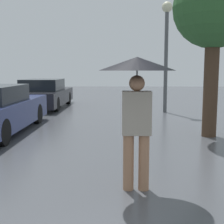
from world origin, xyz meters
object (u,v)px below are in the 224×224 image
pedestrian (137,86)px  tree (214,10)px  parked_car_farthest (44,94)px  street_lamp (166,38)px

pedestrian → tree: bearing=60.6°
tree → pedestrian: bearing=-119.4°
parked_car_farthest → street_lamp: size_ratio=1.11×
parked_car_farthest → tree: size_ratio=1.12×
pedestrian → street_lamp: 8.09m
pedestrian → tree: tree is taller
parked_car_farthest → tree: 8.34m
parked_car_farthest → tree: bearing=-46.7°
street_lamp → pedestrian: bearing=-100.9°
pedestrian → tree: size_ratio=0.44×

